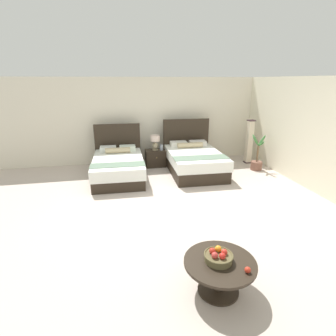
{
  "coord_description": "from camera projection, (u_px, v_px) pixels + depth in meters",
  "views": [
    {
      "loc": [
        -1.12,
        -4.83,
        2.47
      ],
      "look_at": [
        0.01,
        0.58,
        0.64
      ],
      "focal_mm": 28.56,
      "sensor_mm": 36.0,
      "label": 1
    }
  ],
  "objects": [
    {
      "name": "fruit_bowl",
      "position": [
        218.0,
        257.0,
        3.14
      ],
      "size": [
        0.35,
        0.35,
        0.16
      ],
      "color": "brown",
      "rests_on": "coffee_table"
    },
    {
      "name": "ground_plane",
      "position": [
        173.0,
        207.0,
        5.48
      ],
      "size": [
        10.38,
        10.38,
        0.02
      ],
      "primitive_type": "cube",
      "color": "beige"
    },
    {
      "name": "floor_lamp_corner",
      "position": [
        249.0,
        142.0,
        8.17
      ],
      "size": [
        0.2,
        0.2,
        1.32
      ],
      "color": "#301C22",
      "rests_on": "ground"
    },
    {
      "name": "nightstand",
      "position": [
        156.0,
        158.0,
        7.97
      ],
      "size": [
        0.58,
        0.46,
        0.49
      ],
      "color": "#2D231A",
      "rests_on": "ground"
    },
    {
      "name": "table_lamp",
      "position": [
        155.0,
        141.0,
        7.83
      ],
      "size": [
        0.27,
        0.27,
        0.44
      ],
      "color": "tan",
      "rests_on": "nightstand"
    },
    {
      "name": "vase",
      "position": [
        161.0,
        147.0,
        7.86
      ],
      "size": [
        0.1,
        0.1,
        0.17
      ],
      "color": "#A8B2C0",
      "rests_on": "nightstand"
    },
    {
      "name": "bed_near_window",
      "position": [
        118.0,
        166.0,
        7.05
      ],
      "size": [
        1.36,
        2.17,
        1.26
      ],
      "color": "#2D231A",
      "rests_on": "ground"
    },
    {
      "name": "loose_apple",
      "position": [
        248.0,
        270.0,
        2.95
      ],
      "size": [
        0.07,
        0.07,
        0.07
      ],
      "color": "red",
      "rests_on": "coffee_table"
    },
    {
      "name": "potted_palm",
      "position": [
        257.0,
        161.0,
        7.64
      ],
      "size": [
        0.46,
        0.6,
        1.01
      ],
      "color": "brown",
      "rests_on": "ground"
    },
    {
      "name": "wall_side_right",
      "position": [
        314.0,
        135.0,
        6.11
      ],
      "size": [
        0.12,
        5.98,
        2.55
      ],
      "primitive_type": "cube",
      "color": "#ECE4C8",
      "rests_on": "ground"
    },
    {
      "name": "bed_near_corner",
      "position": [
        194.0,
        160.0,
        7.45
      ],
      "size": [
        1.47,
        2.17,
        1.35
      ],
      "color": "#2D231A",
      "rests_on": "ground"
    },
    {
      "name": "wall_back",
      "position": [
        149.0,
        120.0,
        8.23
      ],
      "size": [
        10.38,
        0.12,
        2.55
      ],
      "primitive_type": "cube",
      "color": "silver",
      "rests_on": "ground"
    },
    {
      "name": "coffee_table",
      "position": [
        219.0,
        269.0,
        3.19
      ],
      "size": [
        0.86,
        0.86,
        0.43
      ],
      "color": "#2D231A",
      "rests_on": "ground"
    }
  ]
}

